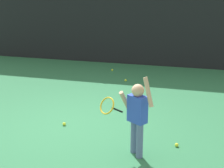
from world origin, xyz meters
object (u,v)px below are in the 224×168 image
(tennis_ball_3, at_px, (126,80))
(tennis_ball_2, at_px, (112,70))
(tennis_player, at_px, (136,113))
(tennis_ball_0, at_px, (177,145))
(tennis_ball_1, at_px, (64,124))

(tennis_ball_3, bearing_deg, tennis_ball_2, 123.47)
(tennis_player, xyz_separation_m, tennis_ball_0, (0.63, 0.47, -0.69))
(tennis_ball_2, distance_m, tennis_ball_3, 1.28)
(tennis_ball_0, height_order, tennis_ball_2, same)
(tennis_player, relative_size, tennis_ball_2, 20.46)
(tennis_ball_2, relative_size, tennis_ball_3, 1.00)
(tennis_ball_1, xyz_separation_m, tennis_ball_2, (-0.26, 4.44, 0.00))
(tennis_ball_1, bearing_deg, tennis_ball_0, -7.68)
(tennis_ball_1, relative_size, tennis_ball_3, 1.00)
(tennis_player, height_order, tennis_ball_0, tennis_player)
(tennis_player, distance_m, tennis_ball_1, 1.90)
(tennis_ball_2, height_order, tennis_ball_3, same)
(tennis_ball_3, bearing_deg, tennis_player, -74.48)
(tennis_ball_3, bearing_deg, tennis_ball_1, -97.48)
(tennis_ball_0, relative_size, tennis_ball_1, 1.00)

